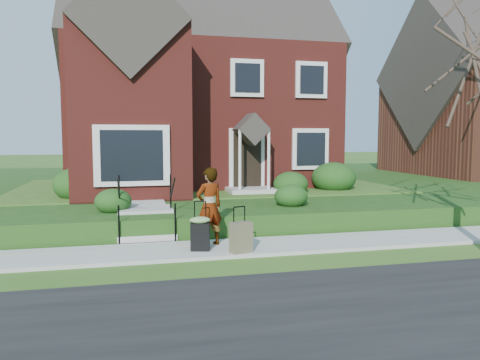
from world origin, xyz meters
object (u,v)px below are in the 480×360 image
object	(u,v)px
woman	(209,206)
suitcase_olive	(241,237)
front_steps	(146,218)
suitcase_black	(200,231)

from	to	relation	value
woman	suitcase_olive	bearing A→B (deg)	104.33
front_steps	suitcase_olive	size ratio (longest dim) A/B	2.03
suitcase_black	front_steps	bearing A→B (deg)	130.53
suitcase_black	suitcase_olive	world-z (taller)	suitcase_black
front_steps	suitcase_black	bearing A→B (deg)	-62.30
woman	suitcase_black	xyz separation A→B (m)	(-0.28, -0.46, -0.47)
front_steps	suitcase_black	distance (m)	2.33
woman	suitcase_olive	size ratio (longest dim) A/B	1.80
woman	suitcase_olive	xyz separation A→B (m)	(0.55, -0.83, -0.56)
woman	suitcase_black	distance (m)	0.72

